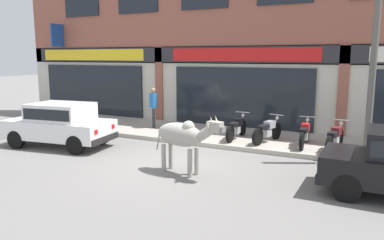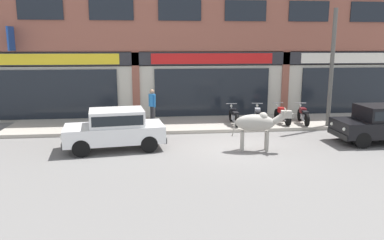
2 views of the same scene
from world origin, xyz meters
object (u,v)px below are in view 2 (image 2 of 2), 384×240
at_px(motorcycle_0, 234,116).
at_px(motorcycle_1, 258,115).
at_px(car_0, 115,127).
at_px(pedestrian, 152,103).
at_px(motorcycle_3, 303,115).
at_px(utility_pole, 332,68).
at_px(car_1, 383,122).
at_px(motorcycle_2, 282,115).
at_px(cow, 258,123).

height_order(motorcycle_0, motorcycle_1, same).
distance_m(car_0, pedestrian, 3.89).
bearing_deg(pedestrian, motorcycle_3, -5.47).
height_order(car_0, pedestrian, pedestrian).
distance_m(motorcycle_3, utility_pole, 2.43).
bearing_deg(motorcycle_3, motorcycle_0, 177.00).
bearing_deg(car_1, motorcycle_0, 146.87).
height_order(car_1, utility_pole, utility_pole).
bearing_deg(car_1, motorcycle_1, 140.43).
relative_size(motorcycle_0, pedestrian, 1.13).
bearing_deg(motorcycle_2, utility_pole, -23.35).
bearing_deg(pedestrian, motorcycle_1, -6.16).
xyz_separation_m(motorcycle_3, utility_pole, (0.90, -0.62, 2.18)).
distance_m(motorcycle_2, utility_pole, 2.96).
relative_size(car_1, motorcycle_3, 2.01).
height_order(motorcycle_0, utility_pole, utility_pole).
bearing_deg(motorcycle_3, motorcycle_2, 169.25).
bearing_deg(motorcycle_3, utility_pole, -34.32).
bearing_deg(motorcycle_3, car_0, -160.35).
bearing_deg(motorcycle_0, cow, -90.44).
xyz_separation_m(car_1, motorcycle_3, (-1.85, 3.15, -0.28)).
height_order(car_0, car_1, same).
height_order(cow, motorcycle_3, cow).
xyz_separation_m(cow, car_1, (5.11, 0.58, -0.19)).
relative_size(motorcycle_1, utility_pole, 0.35).
bearing_deg(motorcycle_1, pedestrian, 173.84).
distance_m(motorcycle_0, motorcycle_1, 1.10).
xyz_separation_m(car_1, motorcycle_1, (-3.99, 3.29, -0.28)).
relative_size(car_0, motorcycle_0, 2.07).
distance_m(motorcycle_1, motorcycle_2, 1.20).
distance_m(cow, car_0, 5.11).
height_order(car_0, motorcycle_1, car_0).
xyz_separation_m(car_0, car_1, (10.16, -0.18, 0.00)).
relative_size(motorcycle_0, motorcycle_1, 1.01).
xyz_separation_m(car_0, utility_pole, (9.21, 2.35, 1.89)).
relative_size(cow, motorcycle_0, 1.18).
bearing_deg(motorcycle_1, motorcycle_3, -3.92).
bearing_deg(motorcycle_0, car_1, -33.13).
xyz_separation_m(motorcycle_1, motorcycle_2, (1.20, 0.03, 0.00)).
distance_m(motorcycle_0, utility_pole, 4.74).
xyz_separation_m(car_1, motorcycle_2, (-2.79, 3.33, -0.28)).
bearing_deg(utility_pole, motorcycle_0, 169.25).
xyz_separation_m(cow, pedestrian, (-3.69, 4.39, 0.13)).
distance_m(car_0, motorcycle_1, 6.92).
xyz_separation_m(motorcycle_2, motorcycle_3, (0.94, -0.18, 0.00)).
bearing_deg(motorcycle_0, motorcycle_2, 0.22).
relative_size(motorcycle_1, pedestrian, 1.11).
bearing_deg(car_1, car_0, 178.98).
height_order(car_0, utility_pole, utility_pole).
bearing_deg(motorcycle_3, cow, -131.22).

